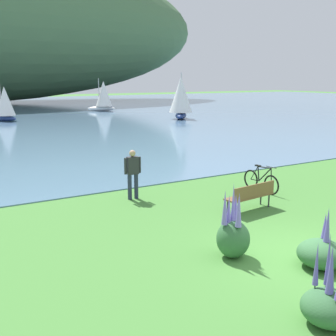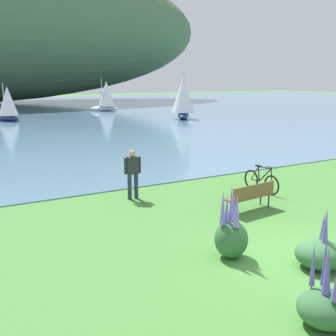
{
  "view_description": "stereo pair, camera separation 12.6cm",
  "coord_description": "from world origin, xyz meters",
  "px_view_note": "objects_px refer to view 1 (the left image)",
  "views": [
    {
      "loc": [
        -7.38,
        -6.2,
        4.09
      ],
      "look_at": [
        -0.01,
        6.16,
        1.0
      ],
      "focal_mm": 44.92,
      "sensor_mm": 36.0,
      "label": 1
    },
    {
      "loc": [
        -7.27,
        -6.26,
        4.09
      ],
      "look_at": [
        -0.01,
        6.16,
        1.0
      ],
      "focal_mm": 44.92,
      "sensor_mm": 36.0,
      "label": 2
    }
  ],
  "objects_px": {
    "park_bench_near_camera": "(251,195)",
    "sailboat_nearest_to_shore": "(5,103)",
    "sailboat_toward_hillside": "(181,97)",
    "bicycle_leaning_near_bench": "(261,181)",
    "person_at_shoreline": "(133,171)",
    "sailboat_mid_bay": "(103,96)"
  },
  "relations": [
    {
      "from": "park_bench_near_camera",
      "to": "sailboat_nearest_to_shore",
      "type": "distance_m",
      "value": 33.12
    },
    {
      "from": "sailboat_toward_hillside",
      "to": "bicycle_leaning_near_bench",
      "type": "bearing_deg",
      "value": -116.42
    },
    {
      "from": "person_at_shoreline",
      "to": "sailboat_mid_bay",
      "type": "bearing_deg",
      "value": 69.13
    },
    {
      "from": "person_at_shoreline",
      "to": "sailboat_toward_hillside",
      "type": "xyz_separation_m",
      "value": [
        16.73,
        23.18,
        1.21
      ]
    },
    {
      "from": "bicycle_leaning_near_bench",
      "to": "sailboat_mid_bay",
      "type": "xyz_separation_m",
      "value": [
        9.63,
        38.48,
        1.54
      ]
    },
    {
      "from": "park_bench_near_camera",
      "to": "sailboat_mid_bay",
      "type": "bearing_deg",
      "value": 73.98
    },
    {
      "from": "park_bench_near_camera",
      "to": "sailboat_toward_hillside",
      "type": "height_order",
      "value": "sailboat_toward_hillside"
    },
    {
      "from": "bicycle_leaning_near_bench",
      "to": "person_at_shoreline",
      "type": "relative_size",
      "value": 1.04
    },
    {
      "from": "sailboat_nearest_to_shore",
      "to": "sailboat_mid_bay",
      "type": "relative_size",
      "value": 0.89
    },
    {
      "from": "person_at_shoreline",
      "to": "sailboat_mid_bay",
      "type": "relative_size",
      "value": 0.42
    },
    {
      "from": "sailboat_nearest_to_shore",
      "to": "sailboat_mid_bay",
      "type": "bearing_deg",
      "value": 28.31
    },
    {
      "from": "bicycle_leaning_near_bench",
      "to": "person_at_shoreline",
      "type": "height_order",
      "value": "person_at_shoreline"
    },
    {
      "from": "sailboat_nearest_to_shore",
      "to": "sailboat_toward_hillside",
      "type": "relative_size",
      "value": 0.78
    },
    {
      "from": "sailboat_toward_hillside",
      "to": "person_at_shoreline",
      "type": "bearing_deg",
      "value": -125.82
    },
    {
      "from": "park_bench_near_camera",
      "to": "sailboat_nearest_to_shore",
      "type": "xyz_separation_m",
      "value": [
        -1.4,
        33.07,
        1.21
      ]
    },
    {
      "from": "bicycle_leaning_near_bench",
      "to": "sailboat_toward_hillside",
      "type": "height_order",
      "value": "sailboat_toward_hillside"
    },
    {
      "from": "sailboat_nearest_to_shore",
      "to": "sailboat_mid_bay",
      "type": "height_order",
      "value": "sailboat_mid_bay"
    },
    {
      "from": "park_bench_near_camera",
      "to": "sailboat_mid_bay",
      "type": "xyz_separation_m",
      "value": [
        11.49,
        40.01,
        1.42
      ]
    },
    {
      "from": "sailboat_mid_bay",
      "to": "sailboat_toward_hillside",
      "type": "xyz_separation_m",
      "value": [
        2.65,
        -13.76,
        0.25
      ]
    },
    {
      "from": "park_bench_near_camera",
      "to": "person_at_shoreline",
      "type": "bearing_deg",
      "value": 130.2
    },
    {
      "from": "person_at_shoreline",
      "to": "sailboat_nearest_to_shore",
      "type": "xyz_separation_m",
      "value": [
        1.2,
        30.0,
        0.75
      ]
    },
    {
      "from": "park_bench_near_camera",
      "to": "person_at_shoreline",
      "type": "xyz_separation_m",
      "value": [
        -2.6,
        3.07,
        0.46
      ]
    }
  ]
}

